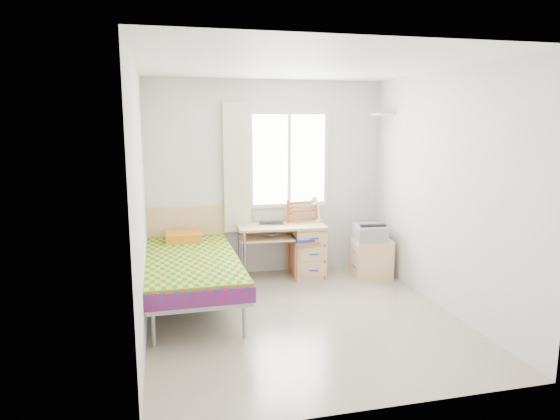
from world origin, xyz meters
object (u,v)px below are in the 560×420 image
(bed, at_px, (191,264))
(printer, at_px, (369,232))
(chair, at_px, (306,234))
(desk, at_px, (303,247))
(cabinet, at_px, (372,258))

(bed, xyz_separation_m, printer, (2.36, 0.42, 0.16))
(bed, distance_m, chair, 1.70)
(desk, bearing_deg, cabinet, -13.34)
(chair, bearing_deg, printer, -23.48)
(bed, bearing_deg, desk, 23.80)
(desk, relative_size, chair, 1.14)
(bed, bearing_deg, cabinet, 9.37)
(chair, height_order, printer, chair)
(cabinet, bearing_deg, desk, 170.75)
(desk, xyz_separation_m, cabinet, (0.88, -0.27, -0.13))
(cabinet, bearing_deg, printer, -177.69)
(cabinet, height_order, printer, printer)
(printer, bearing_deg, desk, 170.07)
(desk, bearing_deg, printer, -13.86)
(cabinet, bearing_deg, chair, 170.42)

